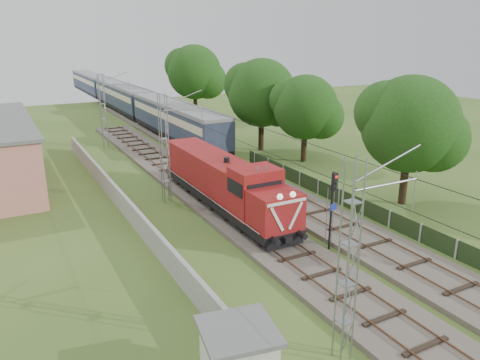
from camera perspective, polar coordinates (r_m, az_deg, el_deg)
ground at (r=26.73m, az=6.13°, el=-9.36°), size 140.00×140.00×0.00m
track_main at (r=32.16m, az=-0.84°, el=-4.16°), size 4.20×70.00×0.45m
track_side at (r=45.35m, az=-2.73°, el=2.26°), size 4.20×80.00×0.45m
catenary at (r=34.32m, az=-9.11°, el=3.78°), size 3.31×70.00×8.00m
boundary_wall at (r=34.32m, az=-14.45°, el=-2.31°), size 0.25×40.00×1.50m
fence at (r=33.31m, az=14.76°, el=-3.21°), size 0.12×32.00×1.20m
locomotive at (r=32.67m, az=-1.96°, el=-0.18°), size 2.82×16.10×4.09m
coach_rake at (r=78.06m, az=-14.21°, el=9.97°), size 3.25×72.46×3.76m
signal_post at (r=26.80m, az=11.27°, el=-2.06°), size 0.51×0.40×4.68m
tree_a at (r=35.26m, az=20.13°, el=6.29°), size 7.23×6.88×9.37m
tree_b at (r=45.61m, az=8.08°, el=8.68°), size 6.48×6.17×8.40m
tree_c at (r=49.68m, az=2.76°, el=10.46°), size 7.47×7.12×9.69m
tree_d at (r=70.04m, az=-5.49°, el=12.90°), size 8.22×7.83×10.66m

